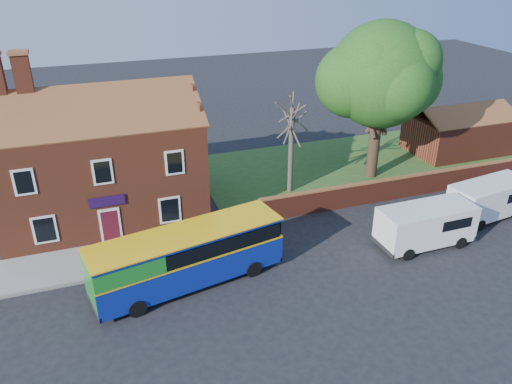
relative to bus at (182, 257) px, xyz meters
name	(u,v)px	position (x,y,z in m)	size (l,w,h in m)	color
ground	(268,293)	(3.88, -2.13, -1.72)	(120.00, 120.00, 0.00)	black
pavement	(116,258)	(-3.12, 3.62, -1.66)	(18.00, 3.50, 0.12)	gray
kerb	(119,275)	(-3.12, 1.87, -1.65)	(18.00, 0.15, 0.14)	slate
grass_strip	(363,164)	(16.88, 10.87, -1.70)	(26.00, 12.00, 0.04)	#426B28
shop_building	(100,165)	(-3.15, 9.37, 1.69)	(12.30, 8.13, 10.50)	brown
boundary_wall	(408,186)	(16.88, 4.87, -0.91)	(22.00, 0.38, 1.60)	maroon
outbuilding	(458,133)	(25.88, 10.87, -0.11)	(8.20, 5.06, 4.17)	maroon
bus	(182,257)	(0.00, 0.00, 0.00)	(10.22, 4.38, 3.03)	navy
van_near	(426,224)	(14.05, -0.84, -0.34)	(5.62, 2.39, 2.46)	white
van_far	(490,198)	(19.97, 0.65, -0.37)	(5.71, 2.89, 2.40)	white
large_tree	(381,77)	(16.37, 8.91, 5.77)	(9.38, 7.42, 11.44)	black
bare_tree	(291,146)	(9.42, 8.30, 1.75)	(2.53, 3.02, 6.76)	#4C4238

